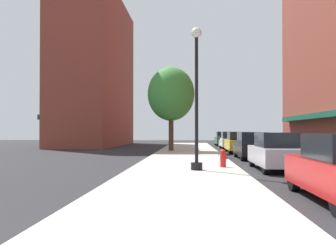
% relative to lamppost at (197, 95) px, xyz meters
% --- Properties ---
extents(ground_plane, '(90.00, 90.00, 0.00)m').
position_rel_lamppost_xyz_m(ground_plane, '(3.50, 8.08, -3.20)').
color(ground_plane, '#232326').
extents(sidewalk_slab, '(4.80, 50.00, 0.12)m').
position_rel_lamppost_xyz_m(sidewalk_slab, '(-0.50, 9.08, -3.14)').
color(sidewalk_slab, '#A8A399').
rests_on(sidewalk_slab, ground).
extents(building_far_background, '(6.80, 18.00, 17.40)m').
position_rel_lamppost_xyz_m(building_far_background, '(-11.51, 27.08, 5.47)').
color(building_far_background, brown).
rests_on(building_far_background, ground).
extents(lamppost, '(0.48, 0.48, 5.90)m').
position_rel_lamppost_xyz_m(lamppost, '(0.00, 0.00, 0.00)').
color(lamppost, black).
rests_on(lamppost, sidewalk_slab).
extents(fire_hydrant, '(0.33, 0.26, 0.79)m').
position_rel_lamppost_xyz_m(fire_hydrant, '(1.19, 1.23, -2.68)').
color(fire_hydrant, red).
rests_on(fire_hydrant, sidewalk_slab).
extents(parking_meter_near, '(0.14, 0.09, 1.31)m').
position_rel_lamppost_xyz_m(parking_meter_near, '(1.55, 8.47, -2.25)').
color(parking_meter_near, slate).
rests_on(parking_meter_near, sidewalk_slab).
extents(tree_near, '(3.84, 3.84, 6.86)m').
position_rel_lamppost_xyz_m(tree_near, '(-1.87, 14.50, 1.55)').
color(tree_near, '#422D1E').
rests_on(tree_near, sidewalk_slab).
extents(car_silver, '(1.80, 4.30, 1.66)m').
position_rel_lamppost_xyz_m(car_silver, '(3.50, 1.16, -2.39)').
color(car_silver, black).
rests_on(car_silver, ground).
extents(car_black, '(1.80, 4.30, 1.66)m').
position_rel_lamppost_xyz_m(car_black, '(3.50, 7.53, -2.39)').
color(car_black, black).
rests_on(car_black, ground).
extents(car_yellow, '(1.80, 4.30, 1.66)m').
position_rel_lamppost_xyz_m(car_yellow, '(3.50, 13.92, -2.39)').
color(car_yellow, black).
rests_on(car_yellow, ground).
extents(car_white, '(1.80, 4.30, 1.66)m').
position_rel_lamppost_xyz_m(car_white, '(3.50, 20.00, -2.39)').
color(car_white, black).
rests_on(car_white, ground).
extents(car_green, '(1.80, 4.30, 1.66)m').
position_rel_lamppost_xyz_m(car_green, '(3.50, 27.27, -2.39)').
color(car_green, black).
rests_on(car_green, ground).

